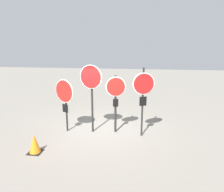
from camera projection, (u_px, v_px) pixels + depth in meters
ground_plane at (102, 130)px, 8.72m from camera, size 40.00×40.00×0.00m
stop_sign_0 at (65, 95)px, 8.29m from camera, size 0.81×0.43×2.08m
stop_sign_1 at (91, 84)px, 8.12m from camera, size 0.87×0.26×2.64m
stop_sign_2 at (116, 94)px, 8.18m from camera, size 0.73×0.21×2.24m
stop_sign_3 at (143, 90)px, 7.79m from camera, size 0.77×0.24×2.57m
traffic_cone_0 at (35, 144)px, 6.92m from camera, size 0.42×0.42×0.63m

